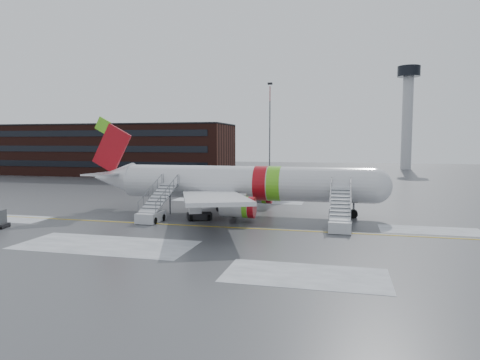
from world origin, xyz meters
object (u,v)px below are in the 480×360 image
(airliner, at_px, (236,183))
(airstair_aft, at_px, (154,211))
(pushback_tug, at_px, (198,214))
(airstair_fwd, at_px, (340,218))

(airliner, bearing_deg, airstair_aft, -137.32)
(airstair_aft, height_order, pushback_tug, airstair_aft)
(airliner, xyz_separation_m, pushback_tug, (-2.86, -4.97, -2.78))
(airliner, height_order, airstair_fwd, airliner)
(airliner, bearing_deg, airstair_fwd, -29.40)
(airstair_fwd, relative_size, airstair_aft, 1.00)
(airstair_fwd, distance_m, airstair_aft, 18.69)
(airliner, distance_m, airstair_aft, 9.92)
(airliner, height_order, airstair_aft, airliner)
(airstair_fwd, bearing_deg, airstair_aft, 180.00)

